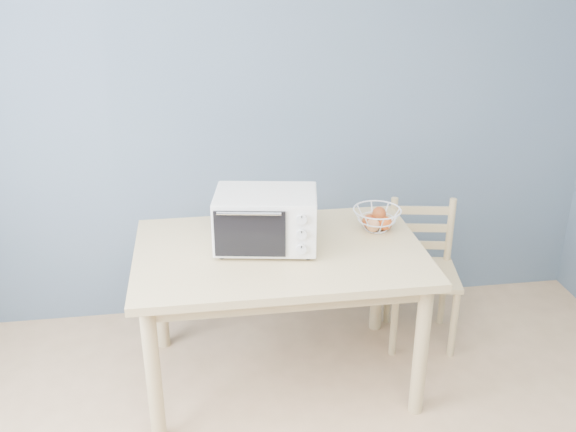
{
  "coord_description": "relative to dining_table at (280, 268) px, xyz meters",
  "views": [
    {
      "loc": [
        -0.36,
        -1.25,
        2.15
      ],
      "look_at": [
        0.05,
        1.49,
        0.93
      ],
      "focal_mm": 40.0,
      "sensor_mm": 36.0,
      "label": 1
    }
  ],
  "objects": [
    {
      "name": "room",
      "position": [
        -0.01,
        -1.51,
        0.65
      ],
      "size": [
        4.01,
        4.51,
        2.61
      ],
      "color": "tan",
      "rests_on": "ground"
    },
    {
      "name": "dining_table",
      "position": [
        0.0,
        0.0,
        0.0
      ],
      "size": [
        1.4,
        0.9,
        0.75
      ],
      "color": "tan",
      "rests_on": "ground"
    },
    {
      "name": "toaster_oven",
      "position": [
        -0.08,
        0.04,
        0.25
      ],
      "size": [
        0.53,
        0.41,
        0.28
      ],
      "rotation": [
        0.0,
        0.0,
        -0.17
      ],
      "color": "silver",
      "rests_on": "dining_table"
    },
    {
      "name": "fruit_basket",
      "position": [
        0.52,
        0.15,
        0.16
      ],
      "size": [
        0.25,
        0.25,
        0.13
      ],
      "rotation": [
        0.0,
        0.0,
        -0.0
      ],
      "color": "white",
      "rests_on": "dining_table"
    },
    {
      "name": "dining_chair",
      "position": [
        0.84,
        0.27,
        -0.25
      ],
      "size": [
        0.44,
        0.44,
        0.81
      ],
      "rotation": [
        0.0,
        0.0,
        -0.18
      ],
      "color": "tan",
      "rests_on": "ground"
    }
  ]
}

